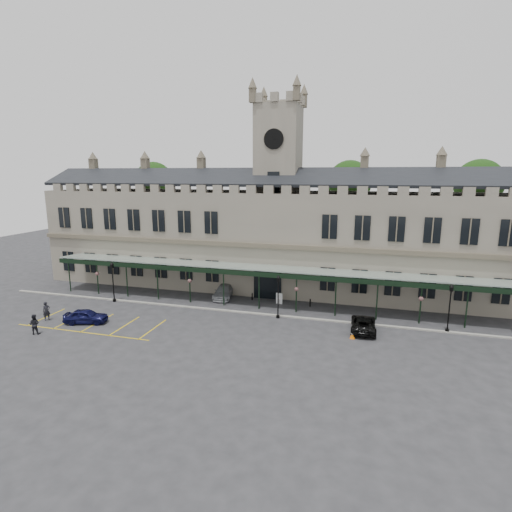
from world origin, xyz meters
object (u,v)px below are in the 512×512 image
(lamp_post_right, at_px, (450,304))
(clock_tower, at_px, (278,183))
(car_taxi, at_px, (224,291))
(station_building, at_px, (277,237))
(person_b, at_px, (34,324))
(traffic_cone, at_px, (353,334))
(car_van, at_px, (363,324))
(car_left_a, at_px, (86,316))
(lamp_post_mid, at_px, (278,293))
(lamp_post_left, at_px, (113,278))
(person_a, at_px, (47,311))
(sign_board, at_px, (279,299))

(lamp_post_right, bearing_deg, clock_tower, 150.20)
(clock_tower, height_order, car_taxi, clock_tower)
(station_building, height_order, person_b, station_building)
(lamp_post_right, height_order, car_taxi, lamp_post_right)
(clock_tower, height_order, traffic_cone, clock_tower)
(clock_tower, height_order, car_van, clock_tower)
(clock_tower, bearing_deg, traffic_cone, -54.91)
(station_building, distance_m, person_b, 27.81)
(clock_tower, bearing_deg, lamp_post_right, -29.80)
(car_left_a, bearing_deg, clock_tower, -57.34)
(lamp_post_mid, bearing_deg, clock_tower, 103.10)
(lamp_post_left, distance_m, lamp_post_mid, 18.95)
(lamp_post_mid, height_order, lamp_post_right, lamp_post_right)
(lamp_post_right, relative_size, car_van, 0.96)
(station_building, distance_m, car_left_a, 23.58)
(car_van, height_order, person_a, person_a)
(station_building, relative_size, car_taxi, 12.37)
(sign_board, height_order, car_taxi, car_taxi)
(car_taxi, height_order, car_van, car_taxi)
(station_building, distance_m, car_van, 17.15)
(lamp_post_left, distance_m, person_a, 7.66)
(sign_board, bearing_deg, lamp_post_left, -161.41)
(car_taxi, xyz_separation_m, person_b, (-12.61, -14.89, 0.23))
(car_van, bearing_deg, person_a, 9.45)
(car_left_a, bearing_deg, car_van, -94.93)
(traffic_cone, xyz_separation_m, sign_board, (-8.23, 7.55, 0.24))
(lamp_post_mid, distance_m, car_taxi, 9.25)
(station_building, relative_size, lamp_post_left, 13.03)
(lamp_post_left, bearing_deg, lamp_post_right, 0.69)
(clock_tower, distance_m, car_left_a, 26.08)
(station_building, height_order, traffic_cone, station_building)
(traffic_cone, xyz_separation_m, person_a, (-29.16, -3.57, 0.58))
(lamp_post_left, height_order, car_taxi, lamp_post_left)
(sign_board, bearing_deg, person_b, -138.12)
(car_taxi, height_order, person_a, person_a)
(clock_tower, height_order, lamp_post_right, clock_tower)
(traffic_cone, bearing_deg, station_building, 125.26)
(car_left_a, bearing_deg, sign_board, -73.83)
(lamp_post_right, distance_m, car_van, 7.83)
(person_a, xyz_separation_m, person_b, (1.59, -3.14, -0.01))
(lamp_post_mid, xyz_separation_m, sign_board, (-0.83, 4.35, -2.03))
(sign_board, xyz_separation_m, car_taxi, (-6.73, 0.63, 0.10))
(clock_tower, relative_size, person_b, 13.31)
(traffic_cone, relative_size, car_van, 0.16)
(station_building, xyz_separation_m, car_van, (10.83, -11.97, -5.81))
(car_left_a, bearing_deg, car_taxi, -57.88)
(lamp_post_left, height_order, traffic_cone, lamp_post_left)
(lamp_post_mid, xyz_separation_m, person_a, (-21.75, -6.77, -1.69))
(car_taxi, distance_m, car_van, 16.95)
(car_left_a, xyz_separation_m, person_b, (-2.61, -3.55, 0.24))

